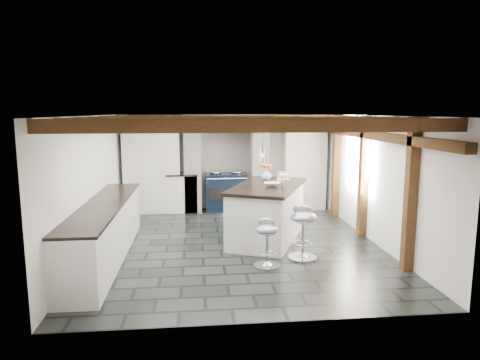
{
  "coord_description": "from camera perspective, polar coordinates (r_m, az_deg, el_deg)",
  "views": [
    {
      "loc": [
        -0.7,
        -7.47,
        2.37
      ],
      "look_at": [
        0.1,
        0.4,
        1.1
      ],
      "focal_mm": 32.0,
      "sensor_mm": 36.0,
      "label": 1
    }
  ],
  "objects": [
    {
      "name": "bar_stool_far",
      "position": [
        6.62,
        3.65,
        -7.59
      ],
      "size": [
        0.45,
        0.45,
        0.76
      ],
      "rotation": [
        0.0,
        0.0,
        -0.25
      ],
      "color": "silver",
      "rests_on": "ground"
    },
    {
      "name": "room_shell",
      "position": [
        8.99,
        -5.16,
        0.73
      ],
      "size": [
        6.0,
        6.03,
        6.0
      ],
      "color": "white",
      "rests_on": "ground"
    },
    {
      "name": "bar_stool_near",
      "position": [
        7.01,
        8.41,
        -6.04
      ],
      "size": [
        0.56,
        0.56,
        0.88
      ],
      "rotation": [
        0.0,
        0.0,
        -0.37
      ],
      "color": "silver",
      "rests_on": "ground"
    },
    {
      "name": "range_cooker",
      "position": [
        10.35,
        -1.83,
        -1.49
      ],
      "size": [
        1.0,
        0.63,
        0.99
      ],
      "color": "black",
      "rests_on": "ground"
    },
    {
      "name": "kitchen_island",
      "position": [
        7.99,
        3.65,
        -4.22
      ],
      "size": [
        1.84,
        2.35,
        1.38
      ],
      "rotation": [
        0.0,
        0.0,
        -0.42
      ],
      "color": "white",
      "rests_on": "ground"
    },
    {
      "name": "ground",
      "position": [
        7.87,
        -0.43,
        -8.4
      ],
      "size": [
        6.0,
        6.0,
        0.0
      ],
      "primitive_type": "plane",
      "color": "black",
      "rests_on": "ground"
    }
  ]
}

